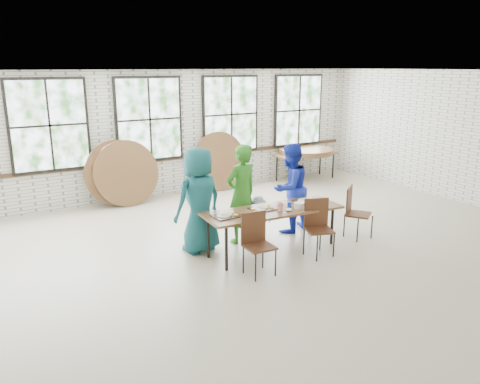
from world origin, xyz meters
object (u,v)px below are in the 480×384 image
Objects in this scene: dining_table at (273,212)px; chair_near_right at (318,222)px; storage_table at (306,155)px; chair_near_left at (256,238)px.

dining_table is 2.59× the size of chair_near_right.
dining_table and storage_table have the same top height.
chair_near_left reaches higher than storage_table.
chair_near_right is (0.56, -0.51, -0.13)m from dining_table.
dining_table is at bearing 43.04° from chair_near_left.
dining_table is 1.36× the size of storage_table.
chair_near_right is 5.41m from storage_table.
storage_table is (4.56, 4.40, 0.13)m from chair_near_left.
dining_table is 0.95m from chair_near_left.
chair_near_left is at bearing -154.71° from chair_near_right.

